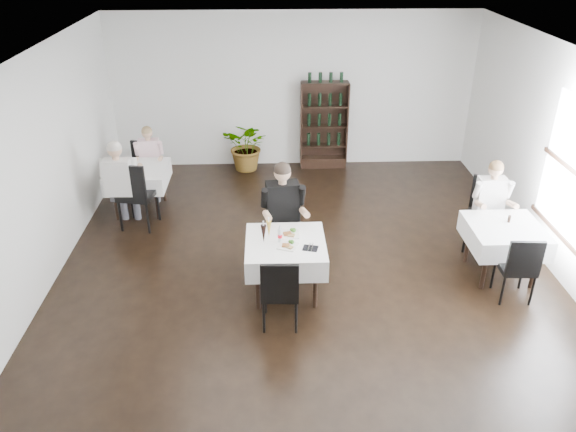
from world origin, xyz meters
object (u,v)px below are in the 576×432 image
at_px(wine_shelf, 324,126).
at_px(main_table, 286,251).
at_px(diner_main, 283,210).
at_px(potted_tree, 248,146).

height_order(wine_shelf, main_table, wine_shelf).
relative_size(main_table, diner_main, 0.65).
distance_m(potted_tree, diner_main, 3.67).
height_order(main_table, potted_tree, potted_tree).
xyz_separation_m(wine_shelf, potted_tree, (-1.50, -0.11, -0.34)).
height_order(wine_shelf, diner_main, wine_shelf).
height_order(potted_tree, diner_main, diner_main).
height_order(wine_shelf, potted_tree, wine_shelf).
bearing_deg(wine_shelf, main_table, -101.78).
xyz_separation_m(main_table, potted_tree, (-0.60, 4.20, -0.12)).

